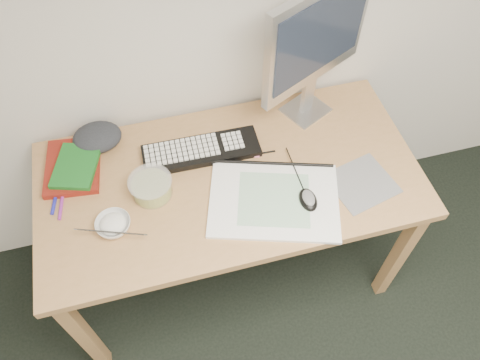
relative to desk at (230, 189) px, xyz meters
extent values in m
cube|color=tan|center=(-0.65, -0.30, -0.31)|extent=(0.05, 0.05, 0.71)
cube|color=tan|center=(0.65, -0.30, -0.31)|extent=(0.05, 0.05, 0.71)
cube|color=tan|center=(-0.65, 0.30, -0.31)|extent=(0.05, 0.05, 0.71)
cube|color=tan|center=(0.65, 0.30, -0.31)|extent=(0.05, 0.05, 0.71)
cube|color=tan|center=(0.00, 0.00, 0.06)|extent=(1.40, 0.70, 0.03)
cube|color=slate|center=(0.46, -0.15, 0.08)|extent=(0.26, 0.25, 0.00)
cube|color=white|center=(0.13, -0.14, 0.09)|extent=(0.53, 0.45, 0.01)
cube|color=black|center=(-0.08, 0.14, 0.10)|extent=(0.44, 0.15, 0.03)
cube|color=silver|center=(0.38, 0.25, 0.09)|extent=(0.22, 0.21, 0.01)
cube|color=silver|center=(0.38, 0.25, 0.17)|extent=(0.06, 0.04, 0.16)
cube|color=silver|center=(0.38, 0.25, 0.45)|extent=(0.45, 0.24, 0.39)
cube|color=black|center=(0.38, 0.25, 0.46)|extent=(0.39, 0.20, 0.31)
ellipsoid|color=black|center=(0.24, -0.18, 0.11)|extent=(0.06, 0.10, 0.03)
imported|color=white|center=(-0.43, -0.11, 0.10)|extent=(0.12, 0.12, 0.04)
cylinder|color=#ACACAE|center=(-0.44, -0.15, 0.12)|extent=(0.23, 0.10, 0.02)
cylinder|color=#E5E852|center=(-0.28, 0.00, 0.12)|extent=(0.19, 0.19, 0.07)
cube|color=maroon|center=(-0.55, 0.18, 0.10)|extent=(0.22, 0.28, 0.03)
cube|color=#196520|center=(-0.53, 0.16, 0.12)|extent=(0.20, 0.23, 0.02)
ellipsoid|color=#292D31|center=(-0.45, 0.29, 0.11)|extent=(0.16, 0.13, 0.06)
cylinder|color=pink|center=(0.04, 0.09, 0.09)|extent=(0.19, 0.07, 0.01)
cylinder|color=tan|center=(0.06, 0.03, 0.09)|extent=(0.18, 0.10, 0.01)
cylinder|color=black|center=(0.11, 0.07, 0.09)|extent=(0.18, 0.01, 0.01)
cylinder|color=#2123B2|center=(-0.62, 0.06, 0.09)|extent=(0.04, 0.14, 0.01)
cylinder|color=#EF5B1C|center=(-0.58, 0.15, 0.09)|extent=(0.05, 0.11, 0.01)
cylinder|color=purple|center=(-0.60, 0.03, 0.09)|extent=(0.03, 0.13, 0.01)
camera|label=1|loc=(-0.22, -0.98, 1.47)|focal=35.00mm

